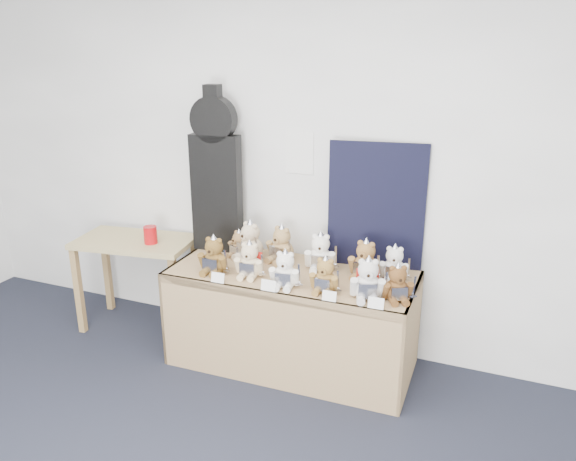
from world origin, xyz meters
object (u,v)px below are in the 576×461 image
at_px(teddy_front_end, 397,285).
at_px(teddy_back_centre_right, 320,254).
at_px(teddy_back_right, 365,261).
at_px(teddy_back_end, 394,265).
at_px(teddy_back_far_left, 239,245).
at_px(teddy_front_right, 325,277).
at_px(guitar_case, 216,172).
at_px(teddy_front_far_left, 214,257).
at_px(display_table, 288,297).
at_px(teddy_back_left, 250,243).
at_px(teddy_front_centre, 285,271).
at_px(teddy_front_left, 250,261).
at_px(teddy_front_far_right, 368,281).
at_px(teddy_back_centre_left, 281,246).
at_px(side_table, 136,254).
at_px(red_cup, 150,235).

relative_size(teddy_front_end, teddy_back_centre_right, 0.88).
distance_m(teddy_back_right, teddy_back_end, 0.19).
bearing_deg(teddy_back_right, teddy_back_centre_right, -176.64).
bearing_deg(teddy_back_far_left, teddy_back_right, 24.55).
bearing_deg(teddy_front_right, teddy_back_right, 59.43).
distance_m(guitar_case, teddy_front_far_left, 0.66).
relative_size(teddy_back_centre_right, teddy_back_end, 1.11).
bearing_deg(teddy_front_end, display_table, 146.52).
bearing_deg(teddy_front_far_left, display_table, 13.20).
bearing_deg(teddy_back_end, teddy_front_right, -144.31).
relative_size(teddy_front_far_left, teddy_front_right, 1.12).
bearing_deg(guitar_case, teddy_back_centre_right, -10.79).
relative_size(teddy_back_left, teddy_back_right, 1.08).
height_order(teddy_front_centre, teddy_front_right, teddy_front_centre).
relative_size(teddy_front_right, teddy_back_far_left, 1.15).
height_order(teddy_front_left, teddy_front_far_right, teddy_front_far_right).
relative_size(guitar_case, teddy_back_left, 3.82).
bearing_deg(teddy_back_centre_left, teddy_back_left, -150.27).
relative_size(side_table, teddy_back_right, 3.23).
height_order(side_table, teddy_front_end, teddy_front_end).
distance_m(teddy_back_left, teddy_back_centre_left, 0.23).
distance_m(teddy_front_right, teddy_back_left, 0.75).
relative_size(teddy_back_left, teddy_back_centre_right, 1.08).
height_order(display_table, teddy_front_right, teddy_front_right).
bearing_deg(teddy_front_end, red_cup, 147.74).
bearing_deg(teddy_back_far_left, teddy_back_left, 19.07).
xyz_separation_m(guitar_case, teddy_front_far_left, (0.19, -0.41, -0.48)).
height_order(guitar_case, teddy_back_left, guitar_case).
xyz_separation_m(teddy_front_left, teddy_front_end, (0.99, 0.01, -0.00)).
bearing_deg(teddy_back_end, display_table, -170.95).
bearing_deg(side_table, teddy_front_left, -19.73).
height_order(teddy_front_end, teddy_back_far_left, teddy_front_end).
xyz_separation_m(side_table, teddy_back_centre_right, (1.50, 0.07, 0.20)).
bearing_deg(side_table, red_cup, -17.23).
bearing_deg(teddy_back_far_left, teddy_front_left, -25.39).
xyz_separation_m(teddy_front_end, teddy_back_far_left, (-1.22, 0.29, -0.01)).
relative_size(display_table, teddy_front_left, 6.25).
bearing_deg(teddy_back_right, guitar_case, -178.26).
height_order(display_table, teddy_front_centre, teddy_front_centre).
bearing_deg(teddy_back_end, teddy_front_far_left, -172.02).
bearing_deg(teddy_front_far_right, side_table, 156.48).
bearing_deg(teddy_back_centre_left, teddy_back_end, 16.67).
height_order(guitar_case, teddy_front_centre, guitar_case).
height_order(teddy_front_right, teddy_front_far_right, teddy_front_far_right).
relative_size(red_cup, teddy_back_end, 0.50).
relative_size(teddy_back_centre_left, teddy_back_end, 1.12).
distance_m(side_table, teddy_front_far_right, 1.95).
xyz_separation_m(teddy_front_end, teddy_back_left, (-1.13, 0.28, 0.02)).
xyz_separation_m(guitar_case, teddy_back_left, (0.31, -0.10, -0.47)).
height_order(teddy_front_right, teddy_back_right, teddy_back_right).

